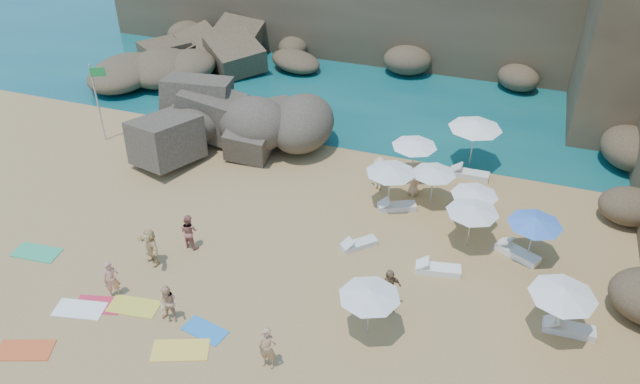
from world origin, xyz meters
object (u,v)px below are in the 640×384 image
(person_stand_1, at_px, (189,231))
(person_stand_2, at_px, (379,173))
(parasol_2, at_px, (476,125))
(person_stand_3, at_px, (388,291))
(person_stand_0, at_px, (112,279))
(parasol_0, at_px, (415,143))
(rock_outcrop, at_px, (232,147))
(person_stand_5, at_px, (288,139))
(person_stand_4, at_px, (414,181))
(parasol_1, at_px, (391,169))
(flag_pole, at_px, (98,93))
(lounger_0, at_px, (469,174))

(person_stand_1, distance_m, person_stand_2, 9.27)
(parasol_2, xyz_separation_m, person_stand_3, (-1.55, -11.25, -1.33))
(person_stand_0, bearing_deg, parasol_0, 17.34)
(parasol_0, xyz_separation_m, person_stand_2, (-1.27, -1.52, -1.04))
(rock_outcrop, xyz_separation_m, parasol_2, (12.12, 2.30, 2.28))
(person_stand_5, bearing_deg, rock_outcrop, -176.70)
(person_stand_1, height_order, person_stand_4, person_stand_1)
(rock_outcrop, distance_m, person_stand_4, 10.04)
(rock_outcrop, height_order, person_stand_2, person_stand_2)
(parasol_1, xyz_separation_m, person_stand_3, (1.52, -6.52, -0.98))
(parasol_0, xyz_separation_m, person_stand_4, (0.36, -1.46, -1.18))
(person_stand_5, bearing_deg, person_stand_3, -59.49)
(person_stand_3, bearing_deg, person_stand_1, 124.98)
(person_stand_1, height_order, person_stand_2, person_stand_2)
(parasol_1, distance_m, person_stand_3, 6.76)
(flag_pole, xyz_separation_m, person_stand_1, (8.57, -6.57, -1.96))
(rock_outcrop, distance_m, person_stand_1, 8.26)
(rock_outcrop, bearing_deg, person_stand_0, -86.99)
(lounger_0, xyz_separation_m, person_stand_2, (-3.95, -2.42, 0.71))
(person_stand_0, xyz_separation_m, person_stand_3, (9.97, 2.58, 0.14))
(person_stand_4, xyz_separation_m, person_stand_5, (-6.93, 1.81, 0.02))
(lounger_0, xyz_separation_m, person_stand_3, (-1.69, -10.10, 0.81))
(flag_pole, height_order, lounger_0, flag_pole)
(person_stand_1, bearing_deg, person_stand_0, 79.25)
(parasol_1, height_order, person_stand_3, parasol_1)
(parasol_0, xyz_separation_m, lounger_0, (2.68, 0.91, -1.75))
(person_stand_4, bearing_deg, parasol_1, -86.17)
(person_stand_4, relative_size, person_stand_5, 0.97)
(rock_outcrop, relative_size, person_stand_2, 4.40)
(parasol_2, bearing_deg, parasol_0, -141.16)
(person_stand_0, relative_size, person_stand_2, 0.95)
(rock_outcrop, distance_m, parasol_0, 9.76)
(flag_pole, relative_size, lounger_0, 2.31)
(parasol_2, distance_m, lounger_0, 2.43)
(person_stand_4, bearing_deg, person_stand_2, -138.34)
(flag_pole, bearing_deg, person_stand_1, -37.46)
(parasol_1, bearing_deg, person_stand_0, -132.89)
(parasol_0, bearing_deg, person_stand_0, -127.30)
(lounger_0, bearing_deg, person_stand_0, -132.51)
(rock_outcrop, height_order, person_stand_3, person_stand_3)
(person_stand_1, relative_size, person_stand_3, 0.83)
(parasol_0, xyz_separation_m, person_stand_3, (1.00, -9.19, -0.94))
(flag_pole, bearing_deg, person_stand_3, -23.59)
(flag_pole, distance_m, person_stand_3, 18.88)
(rock_outcrop, distance_m, person_stand_0, 11.57)
(flag_pole, relative_size, person_stand_3, 2.27)
(rock_outcrop, xyz_separation_m, person_stand_2, (8.31, -1.27, 0.85))
(parasol_0, height_order, person_stand_0, parasol_0)
(person_stand_0, height_order, person_stand_3, person_stand_3)
(parasol_2, height_order, lounger_0, parasol_2)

